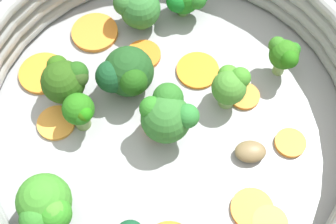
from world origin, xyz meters
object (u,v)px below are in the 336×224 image
object	(u,v)px
carrot_slice_11	(244,96)
broccoli_floret_4	(170,115)
carrot_slice_1	(198,70)
broccoli_floret_1	(46,206)
carrot_slice_5	(95,32)
broccoli_floret_0	(136,7)
skillet	(168,123)
broccoli_floret_2	(230,85)
carrot_slice_0	(270,223)
carrot_slice_9	(158,124)
carrot_slice_3	(56,123)
carrot_slice_8	(252,209)
broccoli_floret_6	(65,80)
carrot_slice_6	(43,73)
carrot_slice_2	(290,143)
broccoli_floret_8	(284,54)
broccoli_floret_5	(126,74)
mushroom_piece_0	(64,73)
mushroom_piece_1	(250,152)
broccoli_floret_3	(80,112)

from	to	relation	value
carrot_slice_11	broccoli_floret_4	world-z (taller)	broccoli_floret_4
carrot_slice_1	broccoli_floret_1	distance (m)	0.19
carrot_slice_5	broccoli_floret_0	size ratio (longest dim) A/B	1.01
skillet	broccoli_floret_2	bearing A→B (deg)	-62.34
carrot_slice_0	carrot_slice_9	world-z (taller)	carrot_slice_9
carrot_slice_3	carrot_slice_11	bearing A→B (deg)	-73.89
carrot_slice_8	broccoli_floret_6	distance (m)	0.20
carrot_slice_6	carrot_slice_8	size ratio (longest dim) A/B	1.27
carrot_slice_1	carrot_slice_2	xyz separation A→B (m)	(-0.07, -0.09, 0.00)
carrot_slice_2	broccoli_floret_1	size ratio (longest dim) A/B	0.54
carrot_slice_1	carrot_slice_2	distance (m)	0.11
carrot_slice_3	broccoli_floret_0	distance (m)	0.14
carrot_slice_3	carrot_slice_8	xyz separation A→B (m)	(-0.06, -0.18, 0.00)
broccoli_floret_0	carrot_slice_3	bearing A→B (deg)	155.53
carrot_slice_5	carrot_slice_6	size ratio (longest dim) A/B	1.02
broccoli_floret_1	broccoli_floret_8	bearing A→B (deg)	-47.45
broccoli_floret_5	broccoli_floret_8	xyz separation A→B (m)	(0.04, -0.14, 0.00)
carrot_slice_6	carrot_slice_8	xyz separation A→B (m)	(-0.11, -0.21, -0.00)
broccoli_floret_6	mushroom_piece_0	xyz separation A→B (m)	(0.02, 0.01, -0.03)
broccoli_floret_6	carrot_slice_3	bearing A→B (deg)	164.71
carrot_slice_2	broccoli_floret_2	size ratio (longest dim) A/B	0.65
broccoli_floret_4	broccoli_floret_0	bearing A→B (deg)	21.82
broccoli_floret_1	mushroom_piece_1	size ratio (longest dim) A/B	1.89
broccoli_floret_2	broccoli_floret_6	size ratio (longest dim) A/B	0.86
carrot_slice_9	broccoli_floret_3	size ratio (longest dim) A/B	0.66
carrot_slice_5	carrot_slice_0	bearing A→B (deg)	-133.98
carrot_slice_2	carrot_slice_8	bearing A→B (deg)	153.92
carrot_slice_9	broccoli_floret_1	world-z (taller)	broccoli_floret_1
carrot_slice_2	carrot_slice_6	distance (m)	0.24
mushroom_piece_1	broccoli_floret_5	bearing A→B (deg)	65.21
carrot_slice_3	mushroom_piece_0	xyz separation A→B (m)	(0.05, 0.00, 0.00)
carrot_slice_2	carrot_slice_11	bearing A→B (deg)	44.54
broccoli_floret_3	broccoli_floret_8	bearing A→B (deg)	-65.14
carrot_slice_2	broccoli_floret_8	bearing A→B (deg)	8.59
carrot_slice_8	mushroom_piece_0	bearing A→B (deg)	59.16
carrot_slice_8	broccoli_floret_2	xyz separation A→B (m)	(0.10, 0.03, 0.02)
carrot_slice_3	mushroom_piece_0	world-z (taller)	mushroom_piece_0
carrot_slice_1	broccoli_floret_0	bearing A→B (deg)	52.72
carrot_slice_8	carrot_slice_11	size ratio (longest dim) A/B	1.26
carrot_slice_1	broccoli_floret_5	xyz separation A→B (m)	(-0.03, 0.06, 0.03)
broccoli_floret_4	mushroom_piece_0	distance (m)	0.12
carrot_slice_3	broccoli_floret_4	size ratio (longest dim) A/B	0.65
carrot_slice_11	carrot_slice_8	bearing A→B (deg)	-174.05
carrot_slice_0	broccoli_floret_0	distance (m)	0.24
broccoli_floret_3	carrot_slice_9	bearing A→B (deg)	-82.74
carrot_slice_2	broccoli_floret_0	bearing A→B (deg)	52.92
carrot_slice_1	carrot_slice_11	size ratio (longest dim) A/B	1.44
carrot_slice_0	broccoli_floret_5	size ratio (longest dim) A/B	0.58
broccoli_floret_0	broccoli_floret_5	distance (m)	0.08
carrot_slice_5	carrot_slice_9	bearing A→B (deg)	-140.84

